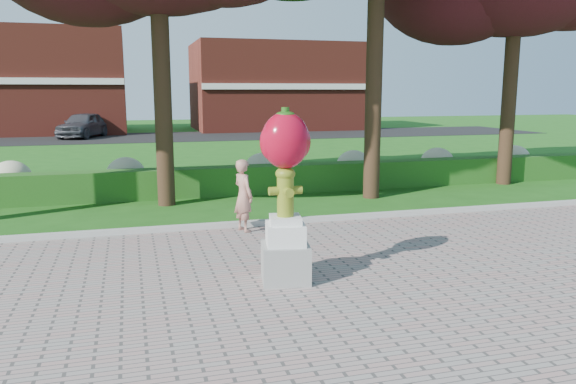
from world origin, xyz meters
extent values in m
plane|color=#1C5615|center=(0.00, 0.00, 0.00)|extent=(100.00, 100.00, 0.00)
cube|color=#ADADA5|center=(0.00, 3.00, 0.07)|extent=(40.00, 0.18, 0.15)
cube|color=#1B4C15|center=(0.00, 7.00, 0.40)|extent=(24.00, 0.70, 0.80)
ellipsoid|color=beige|center=(-6.00, 8.00, 0.55)|extent=(1.10, 1.10, 0.99)
ellipsoid|color=beige|center=(-3.00, 8.00, 0.55)|extent=(1.10, 1.10, 0.99)
ellipsoid|color=beige|center=(1.00, 8.00, 0.55)|extent=(1.10, 1.10, 0.99)
ellipsoid|color=beige|center=(4.00, 8.00, 0.55)|extent=(1.10, 1.10, 0.99)
ellipsoid|color=beige|center=(7.00, 8.00, 0.55)|extent=(1.10, 1.10, 0.99)
ellipsoid|color=beige|center=(10.00, 8.00, 0.55)|extent=(1.10, 1.10, 0.99)
cube|color=black|center=(0.00, 28.00, 0.01)|extent=(50.00, 8.00, 0.02)
cube|color=maroon|center=(-10.00, 34.00, 3.50)|extent=(14.00, 8.00, 7.00)
cube|color=maroon|center=(8.00, 34.00, 3.20)|extent=(12.00, 8.00, 6.40)
cylinder|color=black|center=(-2.00, 6.00, 3.08)|extent=(0.44, 0.44, 6.16)
cylinder|color=black|center=(3.50, 5.50, 3.64)|extent=(0.44, 0.44, 7.28)
cylinder|color=black|center=(8.50, 6.50, 2.94)|extent=(0.44, 0.44, 5.88)
cube|color=gray|center=(-0.65, -0.60, 0.33)|extent=(0.82, 0.82, 0.57)
cube|color=silver|center=(-0.65, -0.60, 0.78)|extent=(0.66, 0.66, 0.32)
cube|color=silver|center=(-0.65, -0.60, 0.99)|extent=(0.53, 0.53, 0.11)
cylinder|color=olive|center=(-0.65, -0.60, 1.37)|extent=(0.25, 0.25, 0.64)
ellipsoid|color=olive|center=(-0.65, -0.60, 1.69)|extent=(0.30, 0.30, 0.21)
cylinder|color=olive|center=(-0.83, -0.60, 1.44)|extent=(0.14, 0.13, 0.13)
cylinder|color=olive|center=(-0.46, -0.60, 1.44)|extent=(0.14, 0.13, 0.13)
cylinder|color=olive|center=(-0.65, -0.77, 1.44)|extent=(0.14, 0.14, 0.14)
cylinder|color=olive|center=(-0.65, -0.60, 1.79)|extent=(0.09, 0.09, 0.06)
ellipsoid|color=#AB0921|center=(-0.65, -0.60, 2.19)|extent=(0.72, 0.64, 0.83)
ellipsoid|color=#AB0921|center=(-0.85, -0.60, 2.17)|extent=(0.35, 0.35, 0.53)
ellipsoid|color=#AB0921|center=(-0.44, -0.60, 2.17)|extent=(0.35, 0.35, 0.53)
cylinder|color=#225513|center=(-0.65, -0.60, 2.60)|extent=(0.11, 0.11, 0.14)
ellipsoid|color=#225513|center=(-0.65, -0.60, 2.57)|extent=(0.28, 0.28, 0.09)
imported|color=tan|center=(-0.65, 2.60, 0.79)|extent=(0.52, 0.64, 1.50)
imported|color=#46474E|center=(-5.62, 28.88, 0.81)|extent=(3.36, 5.02, 1.59)
camera|label=1|loc=(-2.85, -8.53, 2.91)|focal=35.00mm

